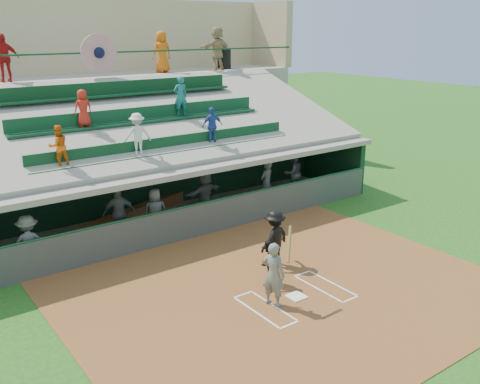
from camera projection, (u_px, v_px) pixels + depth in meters
ground at (296, 298)px, 13.62m from camera, size 100.00×100.00×0.00m
dirt_slab at (284, 290)px, 14.00m from camera, size 11.00×9.00×0.02m
home_plate at (296, 296)px, 13.61m from camera, size 0.43×0.43×0.03m
batters_box_chalk at (296, 297)px, 13.61m from camera, size 2.65×1.85×0.01m
dugout_floor at (168, 222)px, 18.82m from camera, size 16.00×3.50×0.04m
concourse_slab at (91, 129)px, 23.35m from camera, size 20.00×3.00×4.60m
grandstand at (120, 141)px, 21.06m from camera, size 20.40×10.40×7.80m
batter_at_plate at (274, 274)px, 13.00m from camera, size 0.92×0.77×1.95m
catcher at (268, 263)px, 14.12m from camera, size 0.73×0.65×1.24m
home_umpire at (275, 238)px, 15.25m from camera, size 1.16×0.82×1.64m
dugout_bench at (157, 204)px, 19.97m from camera, size 13.03×5.30×0.41m
dugout_player_a at (29, 243)px, 14.83m from camera, size 1.13×0.76×1.63m
dugout_player_b at (119, 213)px, 16.94m from camera, size 1.12×0.68×1.79m
dugout_player_c at (156, 212)px, 17.35m from camera, size 0.90×0.74×1.59m
dugout_player_d at (205, 194)px, 18.95m from camera, size 1.69×0.77×1.75m
dugout_player_e at (266, 183)px, 20.22m from camera, size 0.73×0.57×1.76m
dugout_player_f at (293, 173)px, 21.68m from camera, size 0.90×0.74×1.73m
trash_bin at (224, 58)px, 26.07m from camera, size 0.66×0.66×0.99m
concourse_staff_a at (5, 58)px, 19.75m from camera, size 1.04×0.46×1.76m
concourse_staff_b at (162, 52)px, 23.84m from camera, size 0.90×0.60×1.81m
concourse_staff_c at (217, 48)px, 24.93m from camera, size 1.96×1.05×2.02m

